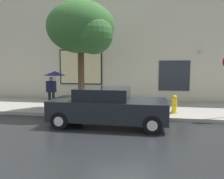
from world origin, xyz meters
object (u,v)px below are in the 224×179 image
Objects in this scene: parked_car at (108,107)px; fire_hydrant at (174,104)px; pedestrian_with_umbrella at (54,78)px; street_tree at (83,29)px.

fire_hydrant is (2.72, 1.97, -0.17)m from parked_car.
fire_hydrant is 6.03m from pedestrian_with_umbrella.
pedestrian_with_umbrella is (-3.20, 2.21, 0.96)m from parked_car.
parked_car is 2.34× the size of pedestrian_with_umbrella.
fire_hydrant is 0.44× the size of pedestrian_with_umbrella.
street_tree reaches higher than fire_hydrant.
parked_car reaches higher than fire_hydrant.
street_tree reaches higher than parked_car.
fire_hydrant is at bearing -2.31° from pedestrian_with_umbrella.
street_tree is (-4.21, -0.21, 3.42)m from fire_hydrant.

